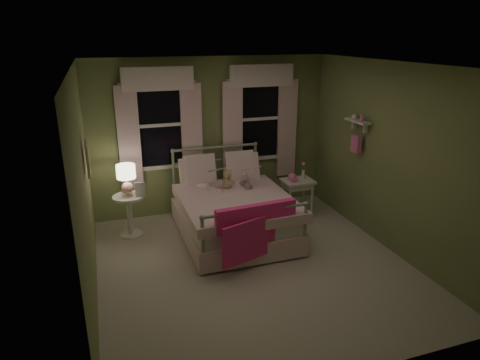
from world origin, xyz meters
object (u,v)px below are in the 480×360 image
object	(u,v)px
teddy_bear	(227,180)
table_lamp	(126,176)
child_left	(207,170)
nightstand_right	(297,186)
nightstand_left	(129,210)
bed	(233,211)
child_right	(241,168)

from	to	relation	value
teddy_bear	table_lamp	xyz separation A→B (m)	(-1.49, 0.20, 0.16)
child_left	table_lamp	world-z (taller)	child_left
teddy_bear	nightstand_right	bearing A→B (deg)	2.30
teddy_bear	nightstand_left	xyz separation A→B (m)	(-1.49, 0.20, -0.37)
table_lamp	nightstand_right	size ratio (longest dim) A/B	0.71
nightstand_right	table_lamp	bearing A→B (deg)	176.81
table_lamp	bed	bearing A→B (deg)	-17.33
child_left	nightstand_left	distance (m)	1.31
child_right	table_lamp	world-z (taller)	child_right
bed	nightstand_right	xyz separation A→B (m)	(1.23, 0.31, 0.17)
nightstand_left	table_lamp	bearing A→B (deg)	0.00
bed	nightstand_left	xyz separation A→B (m)	(-1.49, 0.46, 0.03)
bed	child_right	distance (m)	0.73
bed	nightstand_right	distance (m)	1.28
nightstand_right	child_left	bearing A→B (deg)	175.86
nightstand_left	table_lamp	xyz separation A→B (m)	(0.00, 0.00, 0.54)
child_right	table_lamp	xyz separation A→B (m)	(-1.77, 0.04, 0.04)
bed	child_right	size ratio (longest dim) A/B	2.95
nightstand_left	teddy_bear	bearing A→B (deg)	-7.69
bed	nightstand_right	world-z (taller)	bed
bed	child_right	world-z (taller)	child_right
child_right	nightstand_right	distance (m)	1.02
nightstand_right	nightstand_left	bearing A→B (deg)	176.81
child_left	child_right	world-z (taller)	child_left
bed	child_left	world-z (taller)	child_left
child_right	bed	bearing A→B (deg)	56.48
child_right	table_lamp	size ratio (longest dim) A/B	1.53
nightstand_left	nightstand_right	world-z (taller)	same
child_left	nightstand_left	world-z (taller)	child_left
nightstand_right	child_right	bearing A→B (deg)	173.43
teddy_bear	child_right	bearing A→B (deg)	29.50
child_right	teddy_bear	size ratio (longest dim) A/B	2.26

